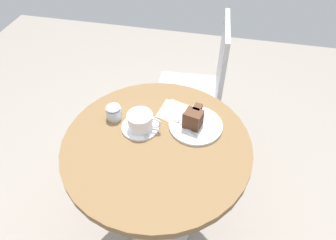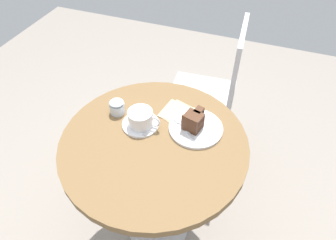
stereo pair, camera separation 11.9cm
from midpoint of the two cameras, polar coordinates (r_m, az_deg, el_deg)
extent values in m
cube|color=gray|center=(1.81, -3.52, -19.95)|extent=(4.40, 4.40, 0.01)
cylinder|color=brown|center=(1.19, -5.06, -4.92)|extent=(0.74, 0.74, 0.03)
cylinder|color=#B7B7BC|center=(1.48, -4.16, -13.95)|extent=(0.07, 0.07, 0.69)
cylinder|color=#B7B7BC|center=(1.79, -3.54, -19.76)|extent=(0.33, 0.33, 0.02)
cylinder|color=white|center=(1.23, -8.08, -1.44)|extent=(0.15, 0.15, 0.01)
cylinder|color=white|center=(1.20, -8.17, -0.30)|extent=(0.10, 0.10, 0.07)
cylinder|color=beige|center=(1.18, -8.33, 0.82)|extent=(0.09, 0.09, 0.00)
torus|color=white|center=(1.18, -5.48, -0.72)|extent=(0.05, 0.01, 0.05)
cube|color=#B7B7BC|center=(1.21, -6.33, -1.48)|extent=(0.01, 0.09, 0.00)
ellipsoid|color=#B7B7BC|center=(1.18, -6.97, -3.27)|extent=(0.02, 0.02, 0.00)
cylinder|color=white|center=(1.22, 2.51, -1.13)|extent=(0.22, 0.22, 0.01)
cube|color=#422619|center=(1.20, 1.92, -0.66)|extent=(0.08, 0.08, 0.03)
cube|color=#422619|center=(1.23, 2.72, 0.57)|extent=(0.04, 0.05, 0.03)
cube|color=#4C2B19|center=(1.19, 1.94, -0.08)|extent=(0.08, 0.08, 0.01)
cube|color=#4C2B19|center=(1.22, 2.75, 1.15)|extent=(0.04, 0.05, 0.01)
cube|color=#422619|center=(1.18, 1.96, 0.51)|extent=(0.08, 0.08, 0.03)
cube|color=#422619|center=(1.21, 2.77, 1.74)|extent=(0.04, 0.05, 0.03)
cube|color=#4C2B19|center=(1.17, 1.98, 1.11)|extent=(0.08, 0.08, 0.01)
cube|color=#4C2B19|center=(1.19, 2.80, 2.34)|extent=(0.04, 0.05, 0.01)
cube|color=#4C2B19|center=(1.17, 1.36, -0.73)|extent=(0.07, 0.02, 0.08)
cube|color=#B7B7BC|center=(1.20, 0.88, -1.81)|extent=(0.09, 0.07, 0.00)
cube|color=#B7B7BC|center=(1.23, -1.16, 0.04)|extent=(0.04, 0.04, 0.00)
cube|color=tan|center=(1.28, -0.85, 1.17)|extent=(0.17, 0.17, 0.00)
cube|color=tan|center=(1.28, -1.50, 1.50)|extent=(0.14, 0.14, 0.00)
cylinder|color=#BCBCC1|center=(2.11, -2.08, 3.30)|extent=(0.02, 0.02, 0.45)
cylinder|color=#BCBCC1|center=(1.89, -3.67, -3.21)|extent=(0.02, 0.02, 0.45)
cylinder|color=#BCBCC1|center=(2.09, 6.70, 2.48)|extent=(0.02, 0.02, 0.45)
cylinder|color=#BCBCC1|center=(1.86, 6.17, -4.21)|extent=(0.02, 0.02, 0.45)
cube|color=#BCBCC1|center=(1.82, 1.95, 4.96)|extent=(0.41, 0.41, 0.02)
cube|color=#BCBCC1|center=(1.67, 8.22, 10.59)|extent=(0.05, 0.36, 0.45)
cylinder|color=silver|center=(1.28, -12.91, 1.12)|extent=(0.06, 0.06, 0.05)
ellipsoid|color=silver|center=(1.26, -13.13, 2.15)|extent=(0.06, 0.06, 0.02)
camera|label=1|loc=(0.06, -92.87, -2.89)|focal=32.00mm
camera|label=2|loc=(0.06, 87.13, 2.89)|focal=32.00mm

